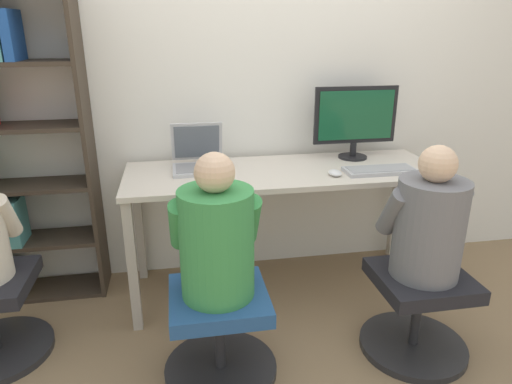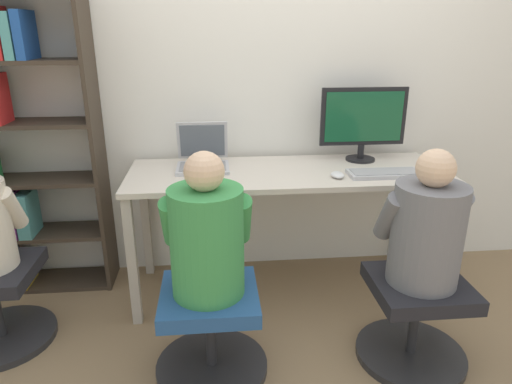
% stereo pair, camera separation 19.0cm
% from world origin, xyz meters
% --- Properties ---
extents(ground_plane, '(14.00, 14.00, 0.00)m').
position_xyz_m(ground_plane, '(0.00, 0.00, 0.00)').
color(ground_plane, '#846B4C').
extents(wall_back, '(10.00, 0.05, 2.60)m').
position_xyz_m(wall_back, '(0.00, 0.70, 1.30)').
color(wall_back, silver).
rests_on(wall_back, ground_plane).
extents(desk, '(1.83, 0.64, 0.78)m').
position_xyz_m(desk, '(0.00, 0.32, 0.70)').
color(desk, beige).
rests_on(desk, ground_plane).
extents(desktop_monitor, '(0.53, 0.18, 0.45)m').
position_xyz_m(desktop_monitor, '(0.48, 0.49, 1.02)').
color(desktop_monitor, black).
rests_on(desktop_monitor, desk).
extents(laptop, '(0.30, 0.32, 0.26)m').
position_xyz_m(laptop, '(-0.49, 0.43, 0.83)').
color(laptop, '#B7B7BC').
rests_on(laptop, desk).
extents(keyboard, '(0.41, 0.16, 0.03)m').
position_xyz_m(keyboard, '(0.52, 0.17, 0.79)').
color(keyboard, '#B2B2B7').
rests_on(keyboard, desk).
extents(computer_mouse_by_keyboard, '(0.07, 0.10, 0.03)m').
position_xyz_m(computer_mouse_by_keyboard, '(0.25, 0.16, 0.79)').
color(computer_mouse_by_keyboard, silver).
rests_on(computer_mouse_by_keyboard, desk).
extents(office_chair_left, '(0.54, 0.54, 0.44)m').
position_xyz_m(office_chair_left, '(0.53, -0.38, 0.23)').
color(office_chair_left, '#262628').
rests_on(office_chair_left, ground_plane).
extents(office_chair_right, '(0.54, 0.54, 0.44)m').
position_xyz_m(office_chair_right, '(-0.46, -0.38, 0.23)').
color(office_chair_right, '#262628').
rests_on(office_chair_right, ground_plane).
extents(person_at_monitor, '(0.40, 0.34, 0.64)m').
position_xyz_m(person_at_monitor, '(0.53, -0.38, 0.71)').
color(person_at_monitor, slate).
rests_on(person_at_monitor, office_chair_left).
extents(person_at_laptop, '(0.40, 0.34, 0.65)m').
position_xyz_m(person_at_laptop, '(-0.46, -0.37, 0.71)').
color(person_at_laptop, '#388C47').
rests_on(person_at_laptop, office_chair_right).
extents(bookshelf, '(0.89, 0.28, 1.74)m').
position_xyz_m(bookshelf, '(-1.65, 0.50, 0.88)').
color(bookshelf, '#382D23').
rests_on(bookshelf, ground_plane).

